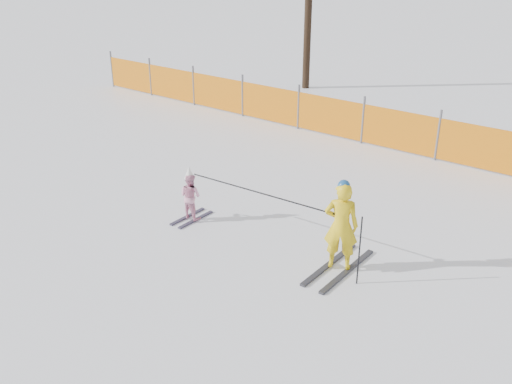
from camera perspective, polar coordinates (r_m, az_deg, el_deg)
ground at (r=9.76m, az=-1.82°, el=-6.32°), size 120.00×120.00×0.00m
adult at (r=9.10m, az=8.50°, el=-3.43°), size 0.64×1.61×1.57m
child at (r=10.80m, az=-6.58°, el=-0.34°), size 0.46×0.90×1.08m
ski_poles at (r=9.44m, az=2.97°, el=-1.61°), size 3.48×0.22×1.17m
safety_fence at (r=15.86m, az=5.20°, el=8.04°), size 16.71×0.06×1.25m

